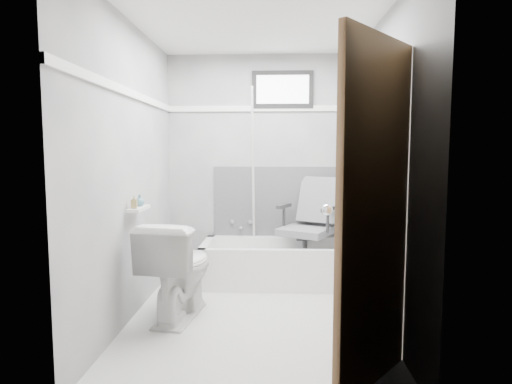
{
  "coord_description": "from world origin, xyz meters",
  "views": [
    {
      "loc": [
        0.15,
        -3.41,
        1.36
      ],
      "look_at": [
        0.0,
        0.35,
        1.0
      ],
      "focal_mm": 30.0,
      "sensor_mm": 36.0,
      "label": 1
    }
  ],
  "objects_px": {
    "door": "(440,224)",
    "soap_bottle_b": "(140,200)",
    "toilet": "(179,269)",
    "bathtub": "(275,263)",
    "office_chair": "(305,224)",
    "soap_bottle_a": "(134,202)"
  },
  "relations": [
    {
      "from": "door",
      "to": "soap_bottle_b",
      "type": "relative_size",
      "value": 20.6
    },
    {
      "from": "toilet",
      "to": "door",
      "type": "relative_size",
      "value": 0.41
    },
    {
      "from": "bathtub",
      "to": "toilet",
      "type": "xyz_separation_m",
      "value": [
        -0.79,
        -0.95,
        0.19
      ]
    },
    {
      "from": "toilet",
      "to": "soap_bottle_b",
      "type": "relative_size",
      "value": 8.35
    },
    {
      "from": "office_chair",
      "to": "soap_bottle_a",
      "type": "height_order",
      "value": "office_chair"
    },
    {
      "from": "bathtub",
      "to": "door",
      "type": "height_order",
      "value": "door"
    },
    {
      "from": "soap_bottle_a",
      "to": "soap_bottle_b",
      "type": "bearing_deg",
      "value": 90.0
    },
    {
      "from": "door",
      "to": "soap_bottle_b",
      "type": "height_order",
      "value": "door"
    },
    {
      "from": "office_chair",
      "to": "door",
      "type": "bearing_deg",
      "value": -49.29
    },
    {
      "from": "door",
      "to": "soap_bottle_a",
      "type": "height_order",
      "value": "door"
    },
    {
      "from": "bathtub",
      "to": "office_chair",
      "type": "height_order",
      "value": "office_chair"
    },
    {
      "from": "office_chair",
      "to": "soap_bottle_a",
      "type": "distance_m",
      "value": 1.84
    },
    {
      "from": "bathtub",
      "to": "office_chair",
      "type": "bearing_deg",
      "value": 9.09
    },
    {
      "from": "office_chair",
      "to": "door",
      "type": "distance_m",
      "value": 2.35
    },
    {
      "from": "door",
      "to": "soap_bottle_a",
      "type": "xyz_separation_m",
      "value": [
        -1.92,
        1.16,
        -0.03
      ]
    },
    {
      "from": "door",
      "to": "soap_bottle_a",
      "type": "distance_m",
      "value": 2.24
    },
    {
      "from": "toilet",
      "to": "office_chair",
      "type": "bearing_deg",
      "value": -129.04
    },
    {
      "from": "bathtub",
      "to": "soap_bottle_a",
      "type": "relative_size",
      "value": 15.05
    },
    {
      "from": "office_chair",
      "to": "door",
      "type": "height_order",
      "value": "door"
    },
    {
      "from": "soap_bottle_b",
      "to": "office_chair",
      "type": "bearing_deg",
      "value": 33.95
    },
    {
      "from": "bathtub",
      "to": "toilet",
      "type": "height_order",
      "value": "toilet"
    },
    {
      "from": "soap_bottle_a",
      "to": "door",
      "type": "bearing_deg",
      "value": -31.15
    }
  ]
}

